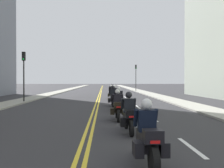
% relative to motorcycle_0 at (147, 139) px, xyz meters
% --- Properties ---
extents(ground_plane, '(264.00, 264.00, 0.00)m').
position_rel_motorcycle_0_xyz_m(ground_plane, '(-1.59, 41.66, -0.64)').
color(ground_plane, '#2F2F32').
extents(sidewalk_left, '(2.16, 144.00, 0.12)m').
position_rel_motorcycle_0_xyz_m(sidewalk_left, '(-9.05, 41.66, -0.58)').
color(sidewalk_left, '#9B988B').
rests_on(sidewalk_left, ground).
extents(sidewalk_right, '(2.16, 144.00, 0.12)m').
position_rel_motorcycle_0_xyz_m(sidewalk_right, '(5.87, 41.66, -0.58)').
color(sidewalk_right, '#A3A095').
rests_on(sidewalk_right, ground).
extents(centreline_yellow_inner, '(0.12, 132.00, 0.01)m').
position_rel_motorcycle_0_xyz_m(centreline_yellow_inner, '(-1.71, 41.66, -0.63)').
color(centreline_yellow_inner, yellow).
rests_on(centreline_yellow_inner, ground).
extents(centreline_yellow_outer, '(0.12, 132.00, 0.01)m').
position_rel_motorcycle_0_xyz_m(centreline_yellow_outer, '(-1.47, 41.66, -0.63)').
color(centreline_yellow_outer, yellow).
rests_on(centreline_yellow_outer, ground).
extents(lane_dashes_white, '(0.14, 56.40, 0.01)m').
position_rel_motorcycle_0_xyz_m(lane_dashes_white, '(1.60, 22.66, -0.63)').
color(lane_dashes_white, silver).
rests_on(lane_dashes_white, ground).
extents(motorcycle_0, '(0.78, 2.13, 1.57)m').
position_rel_motorcycle_0_xyz_m(motorcycle_0, '(0.00, 0.00, 0.00)').
color(motorcycle_0, black).
rests_on(motorcycle_0, ground).
extents(motorcycle_1, '(0.77, 2.20, 1.58)m').
position_rel_motorcycle_0_xyz_m(motorcycle_1, '(-0.05, 3.84, 0.01)').
color(motorcycle_1, black).
rests_on(motorcycle_1, ground).
extents(motorcycle_2, '(0.76, 2.18, 1.58)m').
position_rel_motorcycle_0_xyz_m(motorcycle_2, '(-0.31, 7.03, 0.01)').
color(motorcycle_2, black).
rests_on(motorcycle_2, ground).
extents(motorcycle_3, '(0.78, 2.21, 1.60)m').
position_rel_motorcycle_0_xyz_m(motorcycle_3, '(-0.01, 11.14, 0.03)').
color(motorcycle_3, black).
rests_on(motorcycle_3, ground).
extents(motorcycle_4, '(0.76, 2.16, 1.64)m').
position_rel_motorcycle_0_xyz_m(motorcycle_4, '(-0.32, 14.10, 0.02)').
color(motorcycle_4, black).
rests_on(motorcycle_4, ground).
extents(motorcycle_5, '(0.78, 2.21, 1.61)m').
position_rel_motorcycle_0_xyz_m(motorcycle_5, '(-0.01, 18.11, 0.01)').
color(motorcycle_5, black).
rests_on(motorcycle_5, ground).
extents(motorcycle_6, '(0.77, 2.11, 1.59)m').
position_rel_motorcycle_0_xyz_m(motorcycle_6, '(-0.20, 21.54, 0.01)').
color(motorcycle_6, black).
rests_on(motorcycle_6, ground).
extents(motorcycle_7, '(0.77, 2.09, 1.63)m').
position_rel_motorcycle_0_xyz_m(motorcycle_7, '(-0.05, 25.30, 0.02)').
color(motorcycle_7, black).
rests_on(motorcycle_7, ground).
extents(traffic_light_near, '(0.28, 0.38, 4.67)m').
position_rel_motorcycle_0_xyz_m(traffic_light_near, '(-8.37, 17.98, 2.58)').
color(traffic_light_near, black).
rests_on(traffic_light_near, ground).
extents(traffic_light_far, '(0.28, 0.38, 5.13)m').
position_rel_motorcycle_0_xyz_m(traffic_light_far, '(5.19, 43.54, 2.87)').
color(traffic_light_far, black).
rests_on(traffic_light_far, ground).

